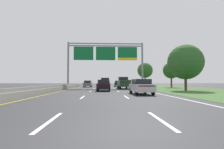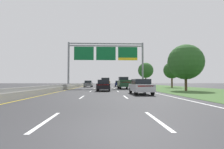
% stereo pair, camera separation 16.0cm
% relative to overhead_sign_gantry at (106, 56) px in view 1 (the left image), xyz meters
% --- Properties ---
extents(ground_plane, '(220.00, 220.00, 0.00)m').
position_rel_overhead_sign_gantry_xyz_m(ground_plane, '(-0.30, 4.90, -6.48)').
color(ground_plane, '#333335').
extents(lane_striping, '(11.96, 106.00, 0.01)m').
position_rel_overhead_sign_gantry_xyz_m(lane_striping, '(-0.30, 4.44, -6.48)').
color(lane_striping, white).
rests_on(lane_striping, ground).
extents(grass_verge_right, '(14.00, 110.00, 0.02)m').
position_rel_overhead_sign_gantry_xyz_m(grass_verge_right, '(13.65, 4.90, -6.47)').
color(grass_verge_right, '#3D602D').
rests_on(grass_verge_right, ground).
extents(median_barrier_concrete, '(0.60, 110.00, 0.85)m').
position_rel_overhead_sign_gantry_xyz_m(median_barrier_concrete, '(-6.90, 4.90, -6.13)').
color(median_barrier_concrete, gray).
rests_on(median_barrier_concrete, ground).
extents(overhead_sign_gantry, '(15.06, 0.42, 9.11)m').
position_rel_overhead_sign_gantry_xyz_m(overhead_sign_gantry, '(0.00, 0.00, 0.00)').
color(overhead_sign_gantry, gray).
rests_on(overhead_sign_gantry, ground).
extents(pickup_truck_darkgreen, '(2.09, 5.43, 2.20)m').
position_rel_overhead_sign_gantry_xyz_m(pickup_truck_darkgreen, '(3.32, -1.91, -5.41)').
color(pickup_truck_darkgreen, '#193D23').
rests_on(pickup_truck_darkgreen, ground).
extents(car_silver_right_lane_sedan, '(1.91, 4.44, 1.57)m').
position_rel_overhead_sign_gantry_xyz_m(car_silver_right_lane_sedan, '(3.50, -16.51, -5.66)').
color(car_silver_right_lane_sedan, '#B2B5BA').
rests_on(car_silver_right_lane_sedan, ground).
extents(car_black_centre_lane_sedan, '(1.91, 4.44, 1.57)m').
position_rel_overhead_sign_gantry_xyz_m(car_black_centre_lane_sedan, '(-0.38, -9.78, -5.66)').
color(car_black_centre_lane_sedan, black).
rests_on(car_black_centre_lane_sedan, ground).
extents(car_gold_centre_lane_suv, '(1.96, 4.73, 2.11)m').
position_rel_overhead_sign_gantry_xyz_m(car_gold_centre_lane_suv, '(-0.12, 2.60, -5.38)').
color(car_gold_centre_lane_suv, '#A38438').
rests_on(car_gold_centre_lane_suv, ground).
extents(car_navy_right_lane_sedan, '(1.94, 4.45, 1.57)m').
position_rel_overhead_sign_gantry_xyz_m(car_navy_right_lane_sedan, '(3.44, 12.67, -5.66)').
color(car_navy_right_lane_sedan, '#161E47').
rests_on(car_navy_right_lane_sedan, ground).
extents(car_grey_left_lane_sedan, '(1.91, 4.44, 1.57)m').
position_rel_overhead_sign_gantry_xyz_m(car_grey_left_lane_sedan, '(-4.19, 8.20, -5.66)').
color(car_grey_left_lane_sedan, slate).
rests_on(car_grey_left_lane_sedan, ground).
extents(roadside_tree_near, '(5.05, 5.05, 6.68)m').
position_rel_overhead_sign_gantry_xyz_m(roadside_tree_near, '(11.44, -9.79, -2.33)').
color(roadside_tree_near, '#4C3823').
rests_on(roadside_tree_near, ground).
extents(roadside_tree_mid, '(3.65, 3.65, 5.67)m').
position_rel_overhead_sign_gantry_xyz_m(roadside_tree_mid, '(14.68, 3.78, -2.65)').
color(roadside_tree_mid, '#4C3823').
rests_on(roadside_tree_mid, ground).
extents(roadside_tree_far, '(4.72, 4.72, 7.19)m').
position_rel_overhead_sign_gantry_xyz_m(roadside_tree_far, '(12.42, 19.11, -1.66)').
color(roadside_tree_far, '#4C3823').
rests_on(roadside_tree_far, ground).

